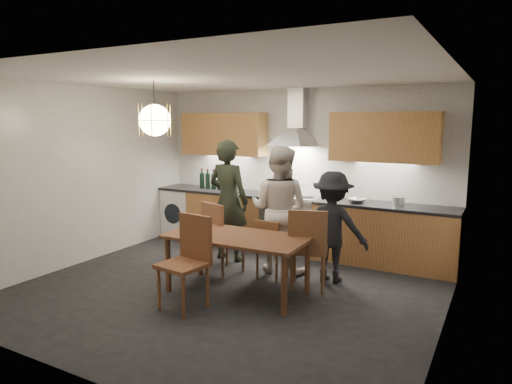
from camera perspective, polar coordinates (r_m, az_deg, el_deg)
The scene contains 17 objects.
ground at distance 5.86m, azimuth -3.59°, elevation -12.08°, with size 5.00×5.00×0.00m, color black.
room_shell at distance 5.48m, azimuth -3.77°, elevation 4.81°, with size 5.02×4.52×2.61m.
counter_run at distance 7.36m, azimuth 4.70°, elevation -4.00°, with size 5.00×0.62×0.90m.
range_stove at distance 7.37m, azimuth 4.52°, elevation -4.06°, with size 0.90×0.60×0.92m.
wall_fixtures at distance 7.29m, azimuth 5.05°, elevation 7.16°, with size 4.30×0.54×1.10m.
pendant_lamp at distance 5.98m, azimuth -12.53°, elevation 8.75°, with size 0.43×0.43×0.70m.
dining_table at distance 5.56m, azimuth -2.39°, elevation -6.29°, with size 1.74×0.90×0.72m.
chair_back_left at distance 6.29m, azimuth -4.63°, elevation -5.13°, with size 0.57×0.57×1.00m.
chair_back_mid at distance 6.06m, azimuth 1.74°, elevation -6.70°, with size 0.39×0.39×0.81m.
chair_back_right at distance 5.67m, azimuth 6.51°, elevation -6.50°, with size 0.59×0.59×1.04m.
chair_front at distance 5.24m, azimuth -8.40°, elevation -7.81°, with size 0.53×0.53×1.04m.
person_left at distance 6.84m, azimuth -3.45°, elevation -1.07°, with size 0.66×0.44×1.82m, color black.
person_mid at distance 6.34m, azimuth 2.91°, elevation -2.17°, with size 0.85×0.66×1.76m, color beige.
person_right at distance 6.03m, azimuth 9.50°, elevation -4.33°, with size 0.94×0.54×1.45m, color black.
mixing_bowl at distance 6.86m, azimuth 12.48°, elevation -1.05°, with size 0.26×0.26×0.06m, color #ACACAF.
stock_pot at distance 6.78m, azimuth 17.39°, elevation -1.13°, with size 0.17×0.17×0.12m, color silver.
wine_bottles at distance 7.98m, azimuth -4.95°, elevation 1.57°, with size 0.70×0.08×0.35m.
Camera 1 is at (2.94, -4.60, 2.11)m, focal length 32.00 mm.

